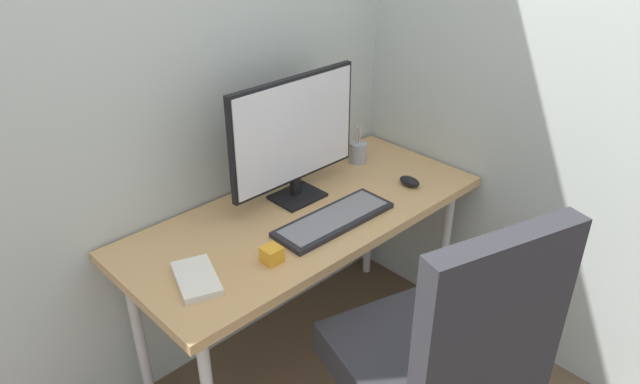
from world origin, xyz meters
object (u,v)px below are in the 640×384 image
monitor (294,134)px  keyboard (334,219)px  office_chair (442,356)px  notebook (197,278)px  pen_holder (358,152)px  mouse (409,181)px  desk_clamp_accessory (272,254)px

monitor → keyboard: size_ratio=1.22×
office_chair → notebook: bearing=123.9°
pen_holder → notebook: 1.00m
office_chair → keyboard: size_ratio=2.30×
mouse → pen_holder: 0.29m
mouse → office_chair: bearing=-133.5°
monitor → keyboard: (-0.02, -0.23, -0.25)m
pen_holder → keyboard: bearing=-146.9°
office_chair → mouse: size_ratio=11.80×
keyboard → notebook: (-0.55, 0.05, 0.00)m
monitor → notebook: 0.65m
monitor → pen_holder: bearing=6.1°
mouse → pen_holder: (0.01, 0.29, 0.03)m
monitor → pen_holder: 0.45m
keyboard → pen_holder: size_ratio=2.62×
office_chair → monitor: monitor is taller
mouse → notebook: size_ratio=0.45×
desk_clamp_accessory → mouse: bearing=1.2°
pen_holder → notebook: pen_holder is taller
monitor → office_chair: bearing=-100.4°
keyboard → pen_holder: (0.42, 0.27, 0.04)m
monitor → mouse: bearing=-32.6°
office_chair → mouse: bearing=46.5°
notebook → desk_clamp_accessory: bearing=0.8°
monitor → mouse: size_ratio=6.23×
notebook → mouse: bearing=15.8°
office_chair → desk_clamp_accessory: bearing=109.0°
mouse → notebook: (-0.96, 0.06, -0.01)m
monitor → desk_clamp_accessory: 0.49m
keyboard → desk_clamp_accessory: desk_clamp_accessory is taller
keyboard → pen_holder: bearing=33.1°
mouse → desk_clamp_accessory: desk_clamp_accessory is taller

